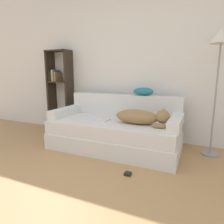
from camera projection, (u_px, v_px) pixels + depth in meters
wall_back at (125, 61)px, 3.48m from camera, size 7.42×0.06×2.70m
couch at (115, 135)px, 3.06m from camera, size 1.93×0.94×0.44m
couch_backrest at (124, 105)px, 3.34m from camera, size 1.89×0.15×0.36m
couch_arm_left at (66, 112)px, 3.35m from camera, size 0.15×0.75×0.14m
couch_arm_right at (176, 122)px, 2.64m from camera, size 0.15×0.75×0.14m
dog at (142, 117)px, 2.78m from camera, size 0.76×0.28×0.25m
laptop at (98, 119)px, 3.06m from camera, size 0.34×0.22×0.02m
throw_pillow at (143, 91)px, 3.17m from camera, size 0.33×0.19×0.13m
bookshelf at (59, 86)px, 3.92m from camera, size 0.47×0.26×1.57m
floor_lamp at (220, 47)px, 2.57m from camera, size 0.29×0.29×1.72m
power_adapter at (128, 174)px, 2.27m from camera, size 0.07×0.07×0.03m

